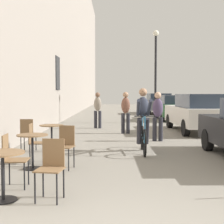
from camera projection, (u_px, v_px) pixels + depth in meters
cafe_table_near at (3, 165)px, 4.73m from camera, size 0.64×0.64×0.72m
cafe_chair_near_toward_street at (12, 157)px, 5.40m from camera, size 0.40×0.40×0.89m
cafe_chair_near_toward_wall at (51, 165)px, 4.80m from camera, size 0.43×0.43×0.89m
cafe_table_mid at (32, 144)px, 6.74m from camera, size 0.64×0.64×0.72m
cafe_chair_mid_toward_street at (35, 140)px, 7.30m from camera, size 0.39×0.39×0.89m
cafe_chair_mid_toward_wall at (65, 144)px, 6.81m from camera, size 0.45×0.45×0.89m
cafe_table_far at (52, 132)px, 8.76m from camera, size 0.64×0.64×0.72m
cafe_chair_far_toward_street at (28, 133)px, 8.68m from camera, size 0.38×0.38×0.89m
cyclist_on_bicycle at (143, 122)px, 8.71m from camera, size 0.52×1.76×1.74m
pedestrian_near at (158, 114)px, 10.65m from camera, size 0.34×0.24×1.61m
pedestrian_mid at (126, 110)px, 12.66m from camera, size 0.37×0.29×1.63m
pedestrian_far at (98, 108)px, 14.61m from camera, size 0.38×0.30×1.62m
street_lamp at (156, 64)px, 17.23m from camera, size 0.32×0.32×4.90m
parked_car_second at (198, 112)px, 13.19m from camera, size 1.95×4.40×1.55m
parked_car_third at (173, 107)px, 19.14m from camera, size 1.76×4.13×1.46m
parked_car_fourth at (158, 103)px, 25.18m from camera, size 1.93×4.44×1.57m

